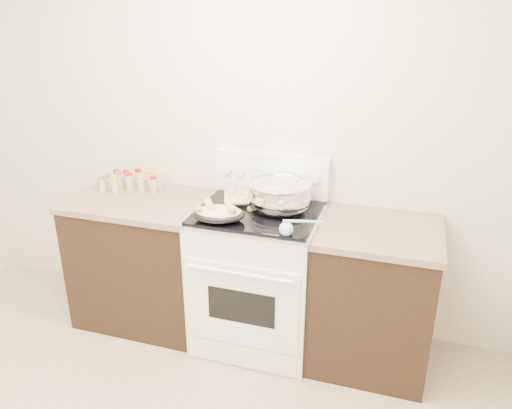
% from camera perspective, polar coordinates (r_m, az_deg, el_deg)
% --- Properties ---
extents(room_shell, '(4.10, 3.60, 2.75)m').
position_cam_1_polar(room_shell, '(1.81, -24.60, 6.24)').
color(room_shell, beige).
rests_on(room_shell, ground).
extents(counter_left, '(0.93, 0.67, 0.92)m').
position_cam_1_polar(counter_left, '(3.60, -12.45, -6.08)').
color(counter_left, black).
rests_on(counter_left, ground).
extents(counter_right, '(0.73, 0.67, 0.92)m').
position_cam_1_polar(counter_right, '(3.19, 13.12, -10.10)').
color(counter_right, black).
rests_on(counter_right, ground).
extents(kitchen_range, '(0.78, 0.73, 1.22)m').
position_cam_1_polar(kitchen_range, '(3.28, 0.29, -7.92)').
color(kitchen_range, white).
rests_on(kitchen_range, ground).
extents(mixing_bowl, '(0.41, 0.41, 0.23)m').
position_cam_1_polar(mixing_bowl, '(3.06, 2.69, 1.03)').
color(mixing_bowl, silver).
rests_on(mixing_bowl, kitchen_range).
extents(roasting_pan, '(0.35, 0.27, 0.12)m').
position_cam_1_polar(roasting_pan, '(2.92, -4.32, -0.98)').
color(roasting_pan, black).
rests_on(roasting_pan, kitchen_range).
extents(baking_sheet, '(0.41, 0.35, 0.06)m').
position_cam_1_polar(baking_sheet, '(3.21, -0.80, 0.74)').
color(baking_sheet, black).
rests_on(baking_sheet, kitchen_range).
extents(wooden_spoon, '(0.20, 0.18, 0.04)m').
position_cam_1_polar(wooden_spoon, '(3.07, 0.06, -0.43)').
color(wooden_spoon, olive).
rests_on(wooden_spoon, kitchen_range).
extents(blue_ladle, '(0.22, 0.21, 0.10)m').
position_cam_1_polar(blue_ladle, '(2.76, 3.70, -2.71)').
color(blue_ladle, '#9DD0EB').
rests_on(blue_ladle, kitchen_range).
extents(spice_jars, '(0.40, 0.22, 0.13)m').
position_cam_1_polar(spice_jars, '(3.57, -14.26, 2.61)').
color(spice_jars, '#BFB28C').
rests_on(spice_jars, counter_left).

